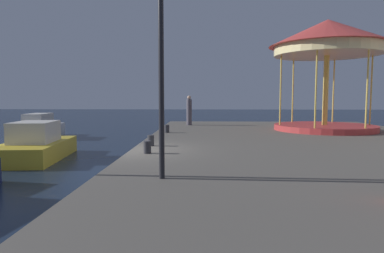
{
  "coord_description": "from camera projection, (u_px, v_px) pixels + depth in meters",
  "views": [
    {
      "loc": [
        2.48,
        -11.33,
        2.59
      ],
      "look_at": [
        1.93,
        4.56,
        1.2
      ],
      "focal_mm": 31.52,
      "sensor_mm": 36.0,
      "label": 1
    }
  ],
  "objects": [
    {
      "name": "bollard_center",
      "position": [
        151.0,
        140.0,
        12.37
      ],
      "size": [
        0.24,
        0.24,
        0.4
      ],
      "primitive_type": "cylinder",
      "color": "#2D2D33",
      "rests_on": "quay_dock"
    },
    {
      "name": "motorboat_yellow",
      "position": [
        35.0,
        146.0,
        14.04
      ],
      "size": [
        2.64,
        4.63,
        1.58
      ],
      "color": "gold",
      "rests_on": "ground"
    },
    {
      "name": "quay_dock",
      "position": [
        332.0,
        162.0,
        11.32
      ],
      "size": [
        13.59,
        26.99,
        0.8
      ],
      "primitive_type": "cube",
      "color": "#5B564F",
      "rests_on": "ground"
    },
    {
      "name": "ground_plane",
      "position": [
        131.0,
        173.0,
        11.59
      ],
      "size": [
        120.0,
        120.0,
        0.0
      ],
      "primitive_type": "plane",
      "color": "#162338"
    },
    {
      "name": "person_by_the_water",
      "position": [
        189.0,
        111.0,
        21.56
      ],
      "size": [
        0.34,
        0.34,
        1.89
      ],
      "color": "#514C56",
      "rests_on": "quay_dock"
    },
    {
      "name": "bollard_north",
      "position": [
        167.0,
        129.0,
        16.97
      ],
      "size": [
        0.24,
        0.24,
        0.4
      ],
      "primitive_type": "cylinder",
      "color": "#2D2D33",
      "rests_on": "quay_dock"
    },
    {
      "name": "lamp_post_mid_promenade",
      "position": [
        161.0,
        31.0,
        7.16
      ],
      "size": [
        0.36,
        0.36,
        4.74
      ],
      "color": "black",
      "rests_on": "quay_dock"
    },
    {
      "name": "motorboat_white",
      "position": [
        39.0,
        129.0,
        21.2
      ],
      "size": [
        1.98,
        4.67,
        1.57
      ],
      "color": "white",
      "rests_on": "ground"
    },
    {
      "name": "bollard_south",
      "position": [
        147.0,
        147.0,
        10.72
      ],
      "size": [
        0.24,
        0.24,
        0.4
      ],
      "primitive_type": "cylinder",
      "color": "#2D2D33",
      "rests_on": "quay_dock"
    },
    {
      "name": "carousel",
      "position": [
        327.0,
        47.0,
        17.85
      ],
      "size": [
        6.1,
        6.1,
        5.87
      ],
      "color": "#B23333",
      "rests_on": "quay_dock"
    }
  ]
}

